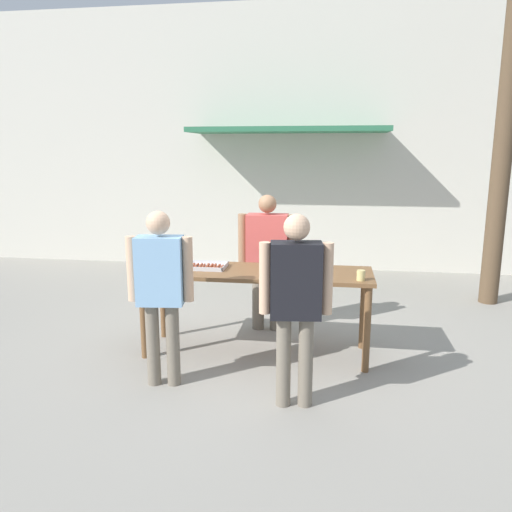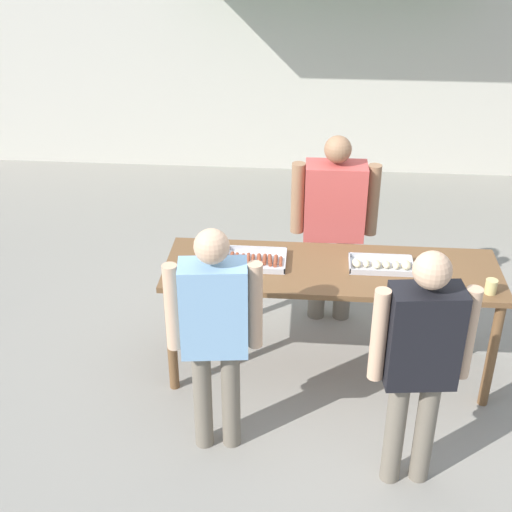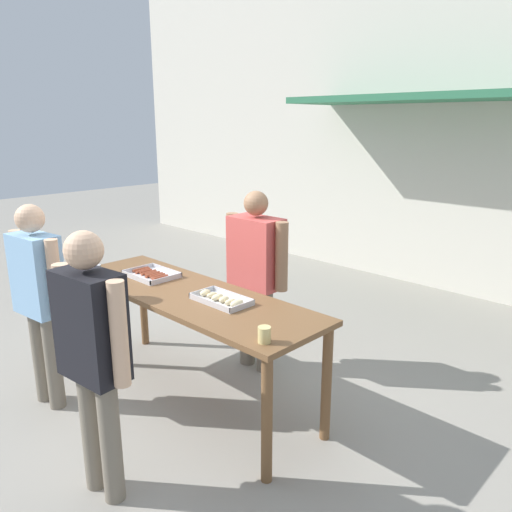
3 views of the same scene
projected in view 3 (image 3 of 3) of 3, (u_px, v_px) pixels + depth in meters
ground_plane at (192, 395)px, 4.03m from camera, size 24.00×24.00×0.00m
building_facade_back at (437, 111)px, 6.19m from camera, size 12.00×1.11×4.50m
serving_table at (188, 305)px, 3.82m from camera, size 2.33×0.72×0.88m
food_tray_sausages at (152, 275)px, 4.18m from camera, size 0.42×0.32×0.04m
food_tray_buns at (222, 299)px, 3.58m from camera, size 0.44×0.24×0.06m
condiment_jar_mustard at (91, 267)px, 4.31m from camera, size 0.07×0.07×0.08m
condiment_jar_ketchup at (97, 269)px, 4.24m from camera, size 0.07×0.07×0.08m
beer_cup at (264, 335)px, 2.92m from camera, size 0.08×0.08×0.10m
person_server_behind_table at (256, 267)px, 4.27m from camera, size 0.68×0.26×1.59m
person_customer_holding_hotdog at (38, 290)px, 3.69m from camera, size 0.57×0.26×1.58m
person_customer_with_cup at (93, 346)px, 2.74m from camera, size 0.58×0.27×1.60m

